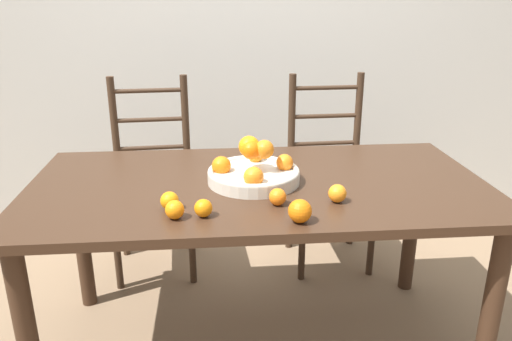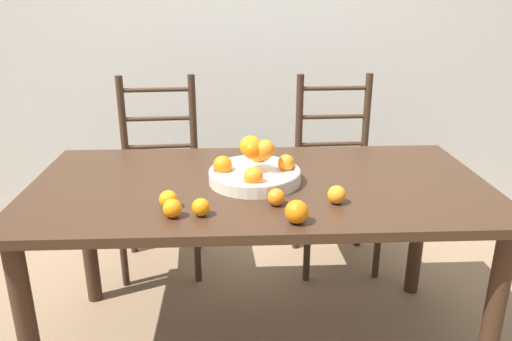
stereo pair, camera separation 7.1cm
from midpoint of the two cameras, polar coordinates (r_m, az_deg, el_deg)
name	(u,v)px [view 1 (the left image)]	position (r m, az deg, el deg)	size (l,w,h in m)	color
wall_back	(237,19)	(3.29, -2.83, 16.93)	(8.00, 0.06, 2.60)	beige
dining_table	(258,204)	(1.98, -0.75, -3.84)	(1.78, 0.91, 0.76)	#382316
fruit_bowl	(253,170)	(1.93, -1.36, 0.00)	(0.36, 0.36, 0.18)	beige
orange_loose_0	(203,208)	(1.65, -7.27, -4.30)	(0.06, 0.06, 0.06)	orange
orange_loose_1	(175,210)	(1.65, -10.50, -4.44)	(0.06, 0.06, 0.06)	orange
orange_loose_2	(170,201)	(1.73, -11.01, -3.42)	(0.06, 0.06, 0.06)	orange
orange_loose_3	(300,211)	(1.60, 3.77, -4.66)	(0.08, 0.08, 0.08)	orange
orange_loose_4	(337,193)	(1.77, 8.15, -2.61)	(0.06, 0.06, 0.06)	orange
orange_loose_5	(278,197)	(1.73, 1.31, -3.04)	(0.06, 0.06, 0.06)	orange
chair_left	(153,182)	(2.75, -12.42, -1.35)	(0.44, 0.43, 1.05)	#382619
chair_right	(329,177)	(2.79, 7.60, -0.74)	(0.43, 0.41, 1.05)	#382619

